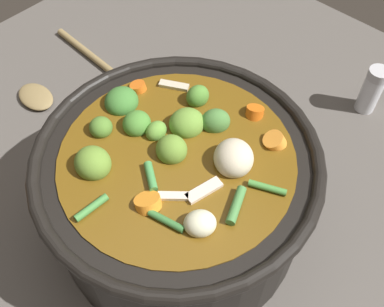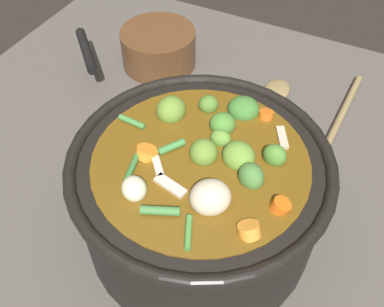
{
  "view_description": "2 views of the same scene",
  "coord_description": "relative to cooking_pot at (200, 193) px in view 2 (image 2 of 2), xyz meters",
  "views": [
    {
      "loc": [
        0.21,
        -0.2,
        0.54
      ],
      "look_at": [
        0.01,
        0.02,
        0.14
      ],
      "focal_mm": 41.85,
      "sensor_mm": 36.0,
      "label": 1
    },
    {
      "loc": [
        0.32,
        0.15,
        0.54
      ],
      "look_at": [
        -0.01,
        -0.02,
        0.13
      ],
      "focal_mm": 41.51,
      "sensor_mm": 36.0,
      "label": 2
    }
  ],
  "objects": [
    {
      "name": "ground_plane",
      "position": [
        0.0,
        -0.0,
        -0.08
      ],
      "size": [
        1.1,
        1.1,
        0.0
      ],
      "primitive_type": "plane",
      "color": "#514C47"
    },
    {
      "name": "cooking_pot",
      "position": [
        0.0,
        0.0,
        0.0
      ],
      "size": [
        0.33,
        0.33,
        0.17
      ],
      "color": "black",
      "rests_on": "ground_plane"
    },
    {
      "name": "wooden_spoon",
      "position": [
        -0.33,
        0.05,
        -0.07
      ],
      "size": [
        0.23,
        0.17,
        0.01
      ],
      "color": "olive",
      "rests_on": "ground_plane"
    },
    {
      "name": "small_saucepan",
      "position": [
        -0.31,
        -0.24,
        -0.04
      ],
      "size": [
        0.22,
        0.22,
        0.07
      ],
      "color": "brown",
      "rests_on": "ground_plane"
    }
  ]
}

